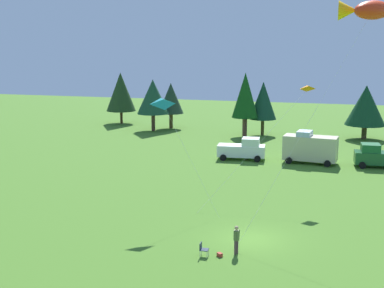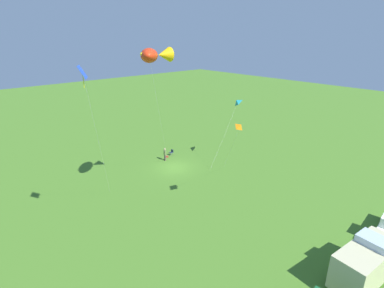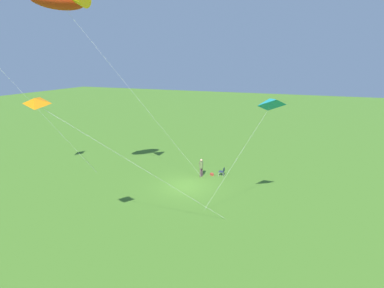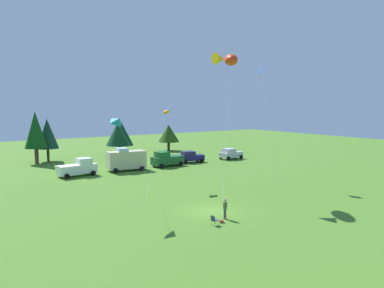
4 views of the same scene
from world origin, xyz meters
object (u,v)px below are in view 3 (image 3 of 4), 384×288
(person_kite_flyer, at_px, (201,166))
(backpack_on_grass, at_px, (212,174))
(kite_delta_orange, at_px, (36,103))
(folding_chair, at_px, (222,171))
(kite_delta_teal, at_px, (269,103))

(person_kite_flyer, xyz_separation_m, backpack_on_grass, (-0.85, -0.65, -0.91))
(backpack_on_grass, bearing_deg, kite_delta_orange, 76.85)
(person_kite_flyer, bearing_deg, folding_chair, -135.75)
(backpack_on_grass, height_order, kite_delta_teal, kite_delta_teal)
(person_kite_flyer, distance_m, folding_chair, 2.08)
(kite_delta_orange, distance_m, kite_delta_teal, 12.54)
(person_kite_flyer, distance_m, kite_delta_teal, 11.58)
(kite_delta_orange, height_order, kite_delta_teal, kite_delta_orange)
(backpack_on_grass, height_order, kite_delta_orange, kite_delta_orange)
(person_kite_flyer, height_order, backpack_on_grass, person_kite_flyer)
(person_kite_flyer, bearing_deg, kite_delta_orange, 97.92)
(kite_delta_teal, bearing_deg, person_kite_flyer, -44.21)
(kite_delta_orange, bearing_deg, backpack_on_grass, -103.15)
(backpack_on_grass, distance_m, kite_delta_orange, 17.99)
(kite_delta_orange, bearing_deg, folding_chair, -106.26)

